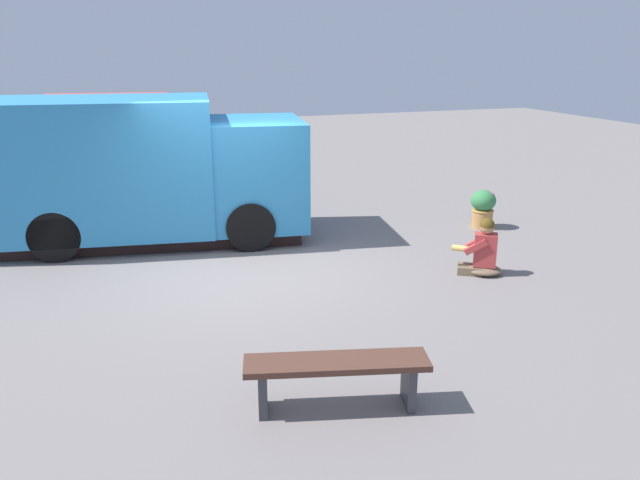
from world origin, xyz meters
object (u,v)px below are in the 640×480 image
Objects in this scene: food_truck at (143,173)px; person_customer at (483,252)px; plaza_bench at (337,372)px; planter_flowering_far at (483,207)px.

food_truck is 6.37× the size of person_customer.
planter_flowering_far is at bearing -134.38° from plaza_bench.
food_truck is 6.09m from planter_flowering_far.
food_truck is at bearing -37.65° from person_customer.
planter_flowering_far is at bearing 167.54° from food_truck.
food_truck is at bearing -12.46° from planter_flowering_far.
food_truck is 7.71× the size of planter_flowering_far.
food_truck is 3.11× the size of plaza_bench.
planter_flowering_far reaches higher than plaza_bench.
plaza_bench is (-1.13, 6.17, -0.79)m from food_truck.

